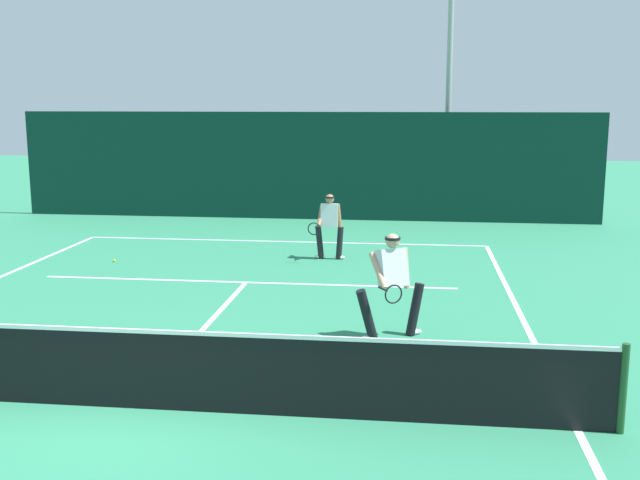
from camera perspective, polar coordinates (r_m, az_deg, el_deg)
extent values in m
plane|color=#2D7F59|center=(9.76, -14.06, -12.18)|extent=(80.00, 80.00, 0.00)
cube|color=white|center=(20.11, -2.77, -0.11)|extent=(10.60, 0.10, 0.01)
cube|color=white|center=(9.37, 18.84, -13.42)|extent=(0.10, 22.20, 0.01)
cube|color=white|center=(15.70, -5.59, -3.19)|extent=(8.64, 0.10, 0.01)
cube|color=white|center=(12.61, -8.86, -6.71)|extent=(0.10, 6.40, 0.01)
cylinder|color=#1E4723|center=(9.28, 21.86, -10.36)|extent=(0.09, 0.09, 1.05)
cube|color=black|center=(9.59, -14.19, -9.52)|extent=(11.43, 0.02, 0.96)
cube|color=white|center=(9.43, -14.33, -6.63)|extent=(11.43, 0.03, 0.05)
cylinder|color=black|center=(12.21, 7.16, -5.20)|extent=(0.34, 0.28, 0.86)
cylinder|color=black|center=(11.82, 3.56, -5.67)|extent=(0.40, 0.32, 0.85)
ellipsoid|color=white|center=(12.32, 7.12, -6.88)|extent=(0.28, 0.23, 0.09)
ellipsoid|color=white|center=(11.93, 3.54, -7.41)|extent=(0.28, 0.23, 0.09)
cube|color=silver|center=(11.83, 5.45, -2.09)|extent=(0.56, 0.53, 0.63)
cylinder|color=tan|center=(11.95, 6.47, -2.11)|extent=(0.19, 0.17, 0.65)
cylinder|color=tan|center=(11.73, 4.41, -2.33)|extent=(0.35, 0.51, 0.53)
sphere|color=tan|center=(11.75, 5.49, -0.06)|extent=(0.23, 0.23, 0.23)
cylinder|color=black|center=(11.74, 5.49, 0.13)|extent=(0.33, 0.33, 0.04)
cylinder|color=black|center=(11.54, 4.75, -3.69)|extent=(0.16, 0.24, 0.03)
torus|color=black|center=(11.25, 5.56, -4.08)|extent=(0.27, 0.17, 0.29)
cylinder|color=black|center=(17.82, 1.49, -0.23)|extent=(0.19, 0.15, 0.78)
cylinder|color=black|center=(17.89, -0.03, -0.18)|extent=(0.22, 0.15, 0.78)
ellipsoid|color=white|center=(17.88, 1.48, -1.31)|extent=(0.26, 0.12, 0.09)
ellipsoid|color=white|center=(17.95, -0.03, -1.26)|extent=(0.26, 0.12, 0.09)
cube|color=silver|center=(17.74, 0.73, 1.88)|extent=(0.41, 0.27, 0.56)
cylinder|color=#9E704C|center=(17.71, 1.45, 1.79)|extent=(0.16, 0.10, 0.60)
cylinder|color=#9E704C|center=(17.78, 0.03, 1.82)|extent=(0.11, 0.51, 0.46)
sphere|color=#9E704C|center=(17.68, 0.74, 3.14)|extent=(0.21, 0.21, 0.21)
cylinder|color=black|center=(17.68, 0.74, 3.25)|extent=(0.23, 0.23, 0.04)
cylinder|color=black|center=(17.57, -0.27, 1.04)|extent=(0.04, 0.26, 0.03)
torus|color=black|center=(17.24, -0.46, 0.85)|extent=(0.29, 0.04, 0.29)
sphere|color=#D1E033|center=(11.12, 10.23, -8.98)|extent=(0.07, 0.07, 0.07)
sphere|color=#D1E033|center=(18.21, -15.23, -1.50)|extent=(0.07, 0.07, 0.07)
cube|color=#0A3127|center=(23.74, -1.20, 5.60)|extent=(18.15, 0.12, 3.34)
cylinder|color=#9EA39E|center=(24.81, 9.67, 10.90)|extent=(0.18, 0.18, 7.87)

